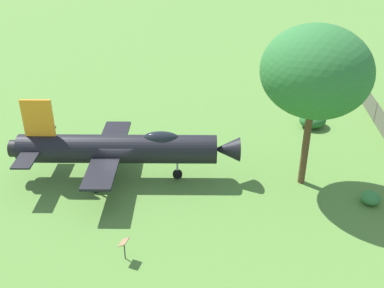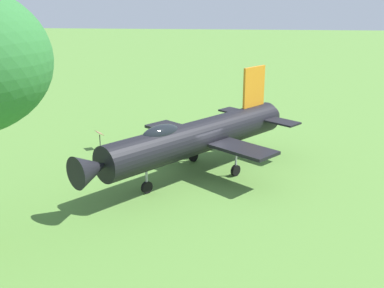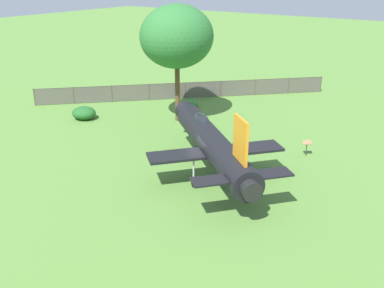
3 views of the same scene
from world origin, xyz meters
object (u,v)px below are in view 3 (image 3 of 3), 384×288
Objects in this scene: shrub_by_tree at (192,103)px; info_plaque at (307,144)px; shrub_near_fence at (84,113)px; shade_tree at (177,37)px; display_jet at (211,142)px.

shrub_by_tree is 0.98× the size of info_plaque.
shade_tree is at bearing 32.73° from shrub_near_fence.
info_plaque is (18.88, 3.35, 0.31)m from shrub_near_fence.
shrub_near_fence is at bearing 29.49° from display_jet.
shade_tree is (-8.05, 7.20, 4.98)m from display_jet.
info_plaque reaches higher than shrub_by_tree.
display_jet is 11.89m from shade_tree.
shade_tree is 10.47m from shrub_near_fence.
info_plaque is (13.24, -5.02, 0.49)m from shrub_by_tree.
shade_tree reaches higher than shrub_by_tree.
display_jet is 10.72× the size of shrub_by_tree.
shrub_near_fence is at bearing -147.27° from shade_tree.
display_jet reaches higher than shrub_near_fence.
shrub_near_fence is (-6.88, -4.42, -6.54)m from shade_tree.
info_plaque is at bearing -82.75° from display_jet.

